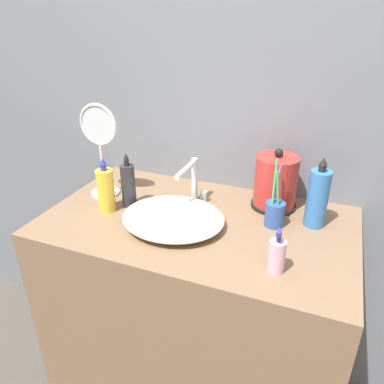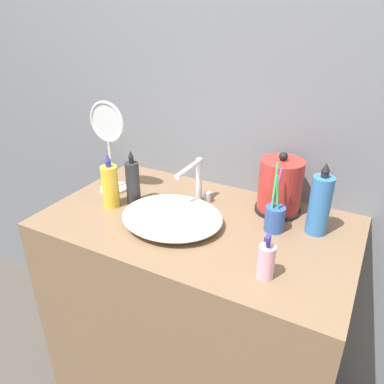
{
  "view_description": "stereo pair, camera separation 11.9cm",
  "coord_description": "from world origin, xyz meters",
  "px_view_note": "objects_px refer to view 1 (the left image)",
  "views": [
    {
      "loc": [
        0.38,
        -0.7,
        1.52
      ],
      "look_at": [
        -0.02,
        0.29,
        1.0
      ],
      "focal_mm": 35.0,
      "sensor_mm": 36.0,
      "label": 1
    },
    {
      "loc": [
        0.48,
        -0.64,
        1.52
      ],
      "look_at": [
        -0.02,
        0.29,
        1.0
      ],
      "focal_mm": 35.0,
      "sensor_mm": 36.0,
      "label": 2
    }
  ],
  "objects_px": {
    "mouthwash_bottle": "(318,198)",
    "hand_cream_bottle": "(128,185)",
    "electric_kettle": "(275,184)",
    "faucet": "(193,179)",
    "shampoo_bottle": "(106,190)",
    "toothbrush_cup": "(275,212)",
    "lotion_bottle": "(277,256)",
    "vanity_mirror": "(100,144)"
  },
  "relations": [
    {
      "from": "lotion_bottle",
      "to": "hand_cream_bottle",
      "type": "height_order",
      "value": "hand_cream_bottle"
    },
    {
      "from": "electric_kettle",
      "to": "shampoo_bottle",
      "type": "xyz_separation_m",
      "value": [
        -0.52,
        -0.24,
        -0.01
      ]
    },
    {
      "from": "electric_kettle",
      "to": "shampoo_bottle",
      "type": "height_order",
      "value": "electric_kettle"
    },
    {
      "from": "toothbrush_cup",
      "to": "electric_kettle",
      "type": "bearing_deg",
      "value": 101.27
    },
    {
      "from": "toothbrush_cup",
      "to": "lotion_bottle",
      "type": "bearing_deg",
      "value": -78.3
    },
    {
      "from": "mouthwash_bottle",
      "to": "hand_cream_bottle",
      "type": "distance_m",
      "value": 0.62
    },
    {
      "from": "electric_kettle",
      "to": "mouthwash_bottle",
      "type": "height_order",
      "value": "mouthwash_bottle"
    },
    {
      "from": "shampoo_bottle",
      "to": "mouthwash_bottle",
      "type": "xyz_separation_m",
      "value": [
        0.67,
        0.16,
        0.02
      ]
    },
    {
      "from": "mouthwash_bottle",
      "to": "hand_cream_bottle",
      "type": "height_order",
      "value": "mouthwash_bottle"
    },
    {
      "from": "faucet",
      "to": "mouthwash_bottle",
      "type": "bearing_deg",
      "value": 0.92
    },
    {
      "from": "lotion_bottle",
      "to": "hand_cream_bottle",
      "type": "relative_size",
      "value": 0.66
    },
    {
      "from": "electric_kettle",
      "to": "shampoo_bottle",
      "type": "relative_size",
      "value": 1.11
    },
    {
      "from": "lotion_bottle",
      "to": "shampoo_bottle",
      "type": "bearing_deg",
      "value": 168.61
    },
    {
      "from": "lotion_bottle",
      "to": "vanity_mirror",
      "type": "distance_m",
      "value": 0.73
    },
    {
      "from": "toothbrush_cup",
      "to": "mouthwash_bottle",
      "type": "height_order",
      "value": "mouthwash_bottle"
    },
    {
      "from": "faucet",
      "to": "vanity_mirror",
      "type": "distance_m",
      "value": 0.35
    },
    {
      "from": "toothbrush_cup",
      "to": "mouthwash_bottle",
      "type": "relative_size",
      "value": 0.95
    },
    {
      "from": "electric_kettle",
      "to": "vanity_mirror",
      "type": "distance_m",
      "value": 0.63
    },
    {
      "from": "mouthwash_bottle",
      "to": "shampoo_bottle",
      "type": "bearing_deg",
      "value": -166.4
    },
    {
      "from": "electric_kettle",
      "to": "hand_cream_bottle",
      "type": "distance_m",
      "value": 0.5
    },
    {
      "from": "vanity_mirror",
      "to": "toothbrush_cup",
      "type": "bearing_deg",
      "value": 0.54
    },
    {
      "from": "electric_kettle",
      "to": "hand_cream_bottle",
      "type": "height_order",
      "value": "electric_kettle"
    },
    {
      "from": "faucet",
      "to": "lotion_bottle",
      "type": "bearing_deg",
      "value": -38.81
    },
    {
      "from": "shampoo_bottle",
      "to": "vanity_mirror",
      "type": "relative_size",
      "value": 0.56
    },
    {
      "from": "toothbrush_cup",
      "to": "vanity_mirror",
      "type": "relative_size",
      "value": 0.65
    },
    {
      "from": "faucet",
      "to": "toothbrush_cup",
      "type": "distance_m",
      "value": 0.3
    },
    {
      "from": "hand_cream_bottle",
      "to": "vanity_mirror",
      "type": "bearing_deg",
      "value": 159.92
    },
    {
      "from": "faucet",
      "to": "mouthwash_bottle",
      "type": "distance_m",
      "value": 0.41
    },
    {
      "from": "toothbrush_cup",
      "to": "hand_cream_bottle",
      "type": "xyz_separation_m",
      "value": [
        -0.49,
        -0.05,
        0.03
      ]
    },
    {
      "from": "lotion_bottle",
      "to": "shampoo_bottle",
      "type": "height_order",
      "value": "shampoo_bottle"
    },
    {
      "from": "electric_kettle",
      "to": "vanity_mirror",
      "type": "bearing_deg",
      "value": -167.56
    },
    {
      "from": "electric_kettle",
      "to": "mouthwash_bottle",
      "type": "relative_size",
      "value": 0.93
    },
    {
      "from": "lotion_bottle",
      "to": "shampoo_bottle",
      "type": "xyz_separation_m",
      "value": [
        -0.6,
        0.12,
        0.03
      ]
    },
    {
      "from": "shampoo_bottle",
      "to": "hand_cream_bottle",
      "type": "height_order",
      "value": "hand_cream_bottle"
    },
    {
      "from": "faucet",
      "to": "hand_cream_bottle",
      "type": "distance_m",
      "value": 0.22
    },
    {
      "from": "toothbrush_cup",
      "to": "hand_cream_bottle",
      "type": "height_order",
      "value": "toothbrush_cup"
    },
    {
      "from": "toothbrush_cup",
      "to": "faucet",
      "type": "bearing_deg",
      "value": 171.49
    },
    {
      "from": "shampoo_bottle",
      "to": "hand_cream_bottle",
      "type": "xyz_separation_m",
      "value": [
        0.05,
        0.06,
        0.0
      ]
    },
    {
      "from": "lotion_bottle",
      "to": "shampoo_bottle",
      "type": "relative_size",
      "value": 0.68
    },
    {
      "from": "faucet",
      "to": "electric_kettle",
      "type": "relative_size",
      "value": 0.78
    },
    {
      "from": "faucet",
      "to": "shampoo_bottle",
      "type": "height_order",
      "value": "shampoo_bottle"
    },
    {
      "from": "faucet",
      "to": "hand_cream_bottle",
      "type": "bearing_deg",
      "value": -154.02
    }
  ]
}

